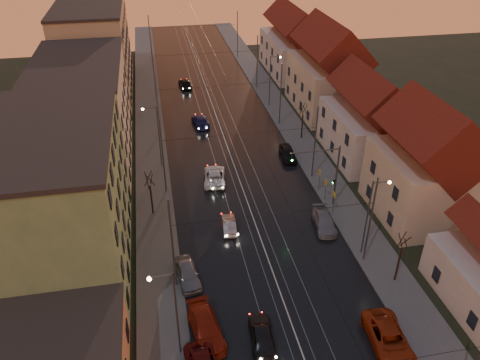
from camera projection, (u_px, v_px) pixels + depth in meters
ground at (303, 356)px, 34.27m from camera, size 160.00×160.00×0.00m
road at (220, 126)px, 67.61m from camera, size 16.00×120.00×0.04m
sidewalk_left at (150, 131)px, 65.98m from camera, size 4.00×120.00×0.15m
sidewalk_right at (287, 120)px, 69.18m from camera, size 4.00×120.00×0.15m
tram_rail_0 at (205, 127)px, 67.24m from camera, size 0.06×120.00×0.03m
tram_rail_1 at (215, 126)px, 67.47m from camera, size 0.06×120.00×0.03m
tram_rail_2 at (225, 125)px, 67.71m from camera, size 0.06×120.00×0.03m
tram_rail_3 at (235, 125)px, 67.94m from camera, size 0.06×120.00×0.03m
apartment_left_1 at (61, 202)px, 39.70m from camera, size 10.00×18.00×13.00m
apartment_left_2 at (84, 114)px, 56.64m from camera, size 10.00×20.00×12.00m
apartment_left_3 at (96, 49)px, 76.12m from camera, size 10.00×24.00×14.00m
house_right_1 at (425, 168)px, 46.62m from camera, size 8.67×10.20×10.80m
house_right_2 at (369, 122)px, 57.89m from camera, size 9.18×12.24×9.20m
house_right_3 at (328, 73)px, 69.78m from camera, size 9.18×14.28×11.50m
house_right_4 at (294, 45)px, 85.19m from camera, size 9.18×16.32×10.00m
catenary_pole_l_1 at (172, 245)px, 38.01m from camera, size 0.16×0.16×9.00m
catenary_pole_r_1 at (370, 221)px, 40.77m from camera, size 0.16×0.16×9.00m
catenary_pole_l_2 at (163, 157)px, 50.52m from camera, size 0.16×0.16×9.00m
catenary_pole_r_2 at (315, 143)px, 53.28m from camera, size 0.16×0.16×9.00m
catenary_pole_l_3 at (157, 104)px, 63.03m from camera, size 0.16×0.16×9.00m
catenary_pole_r_3 at (281, 95)px, 65.79m from camera, size 0.16×0.16×9.00m
catenary_pole_l_4 at (153, 69)px, 75.54m from camera, size 0.16×0.16×9.00m
catenary_pole_r_4 at (257, 62)px, 78.30m from camera, size 0.16×0.16×9.00m
catenary_pole_l_5 at (150, 39)px, 90.55m from camera, size 0.16×0.16×9.00m
catenary_pole_r_5 at (237, 35)px, 93.30m from camera, size 0.16×0.16×9.00m
street_lamp_0 at (171, 307)px, 31.89m from camera, size 1.75×0.32×8.00m
street_lamp_1 at (371, 210)px, 41.48m from camera, size 1.75×0.32×8.00m
street_lamp_2 at (156, 131)px, 55.24m from camera, size 1.75×0.32×8.00m
street_lamp_3 at (272, 76)px, 71.50m from camera, size 1.75×0.32×8.00m
traffic_light_mast at (328, 169)px, 48.13m from camera, size 5.30×0.32×7.20m
bare_tree_0 at (151, 194)px, 47.99m from camera, size 1.09×1.09×5.11m
bare_tree_1 at (399, 259)px, 39.59m from camera, size 1.09×1.09×5.11m
bare_tree_2 at (302, 122)px, 62.97m from camera, size 1.09×1.09×5.11m
driving_car_0 at (262, 334)px, 35.05m from camera, size 2.13×4.44×1.46m
driving_car_1 at (229, 225)px, 46.75m from camera, size 1.62×3.80×1.22m
driving_car_2 at (215, 176)px, 54.48m from camera, size 3.08×5.46×1.44m
driving_car_3 at (201, 121)px, 67.44m from camera, size 2.46×5.08×1.42m
driving_car_4 at (185, 83)px, 80.38m from camera, size 2.24×4.69×1.55m
parked_left_2 at (206, 328)px, 35.50m from camera, size 2.83×5.52×1.53m
parked_left_3 at (187, 274)px, 40.56m from camera, size 2.37×4.63×1.51m
parked_right_0 at (389, 340)px, 34.57m from camera, size 3.07×5.90×1.59m
parked_right_1 at (324, 221)px, 47.09m from camera, size 2.46×4.86×1.35m
parked_right_2 at (288, 153)px, 59.10m from camera, size 2.05×4.50×1.50m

